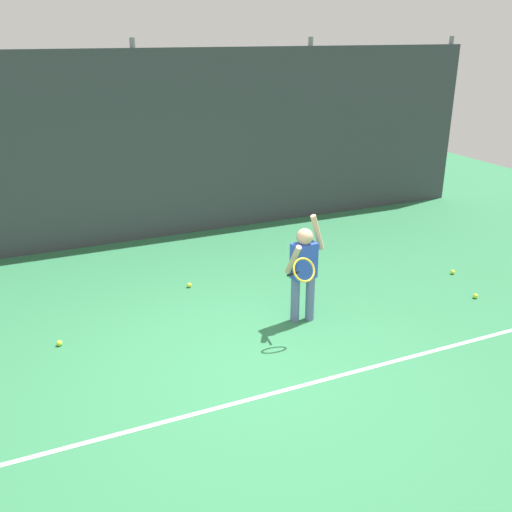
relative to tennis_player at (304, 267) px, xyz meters
The scene contains 11 objects.
ground_plane 1.42m from the tennis_player, 146.60° to the right, with size 20.00×20.00×0.00m, color #2D7247.
court_line_baseline 1.76m from the tennis_player, 129.49° to the right, with size 9.00×0.05×0.00m, color white.
back_fence_windscreen 4.01m from the tennis_player, 105.10° to the left, with size 12.88×0.08×3.12m, color #383D42.
fence_post_2 4.09m from the tennis_player, 104.87° to the left, with size 0.09×0.09×3.27m, color slate.
fence_post_3 4.49m from the tennis_player, 61.14° to the left, with size 0.09×0.09×3.27m, color slate.
fence_post_4 6.59m from the tennis_player, 36.17° to the left, with size 0.09×0.09×3.27m, color slate.
tennis_player is the anchor object (origin of this frame).
tennis_ball_1 2.57m from the tennis_player, ahead, with size 0.07×0.07×0.07m, color #CCE033.
tennis_ball_4 1.94m from the tennis_player, 122.87° to the left, with size 0.07×0.07×0.07m, color #CCE033.
tennis_ball_5 2.98m from the tennis_player, 168.34° to the left, with size 0.07×0.07×0.07m, color #CCE033.
tennis_ball_7 2.85m from the tennis_player, ahead, with size 0.07×0.07×0.07m, color #CCE033.
Camera 1 is at (-2.05, -4.88, 3.37)m, focal length 40.10 mm.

